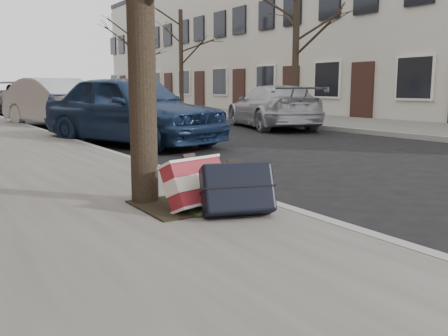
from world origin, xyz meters
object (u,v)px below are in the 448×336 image
suitcase_red (196,184)px  suitcase_navy (237,188)px  car_near_mid (59,103)px  car_near_front (131,109)px

suitcase_red → suitcase_navy: (0.17, -0.41, 0.01)m
suitcase_navy → car_near_mid: 12.00m
suitcase_red → car_near_mid: car_near_mid is taller
car_near_front → suitcase_red: bearing=-125.3°
car_near_front → car_near_mid: car_near_front is taller
suitcase_navy → car_near_front: bearing=93.3°
car_near_mid → suitcase_red: bearing=-113.2°
suitcase_navy → car_near_mid: (1.49, 11.90, 0.38)m
suitcase_red → car_near_mid: 11.62m
suitcase_navy → suitcase_red: bearing=130.1°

